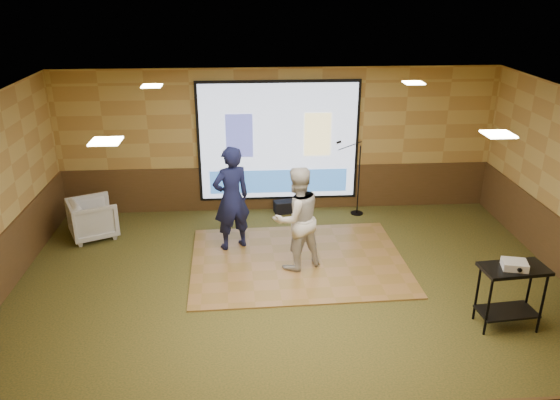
{
  "coord_description": "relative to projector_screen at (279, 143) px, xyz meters",
  "views": [
    {
      "loc": [
        -0.68,
        -7.35,
        4.62
      ],
      "look_at": [
        -0.15,
        0.77,
        1.3
      ],
      "focal_mm": 35.0,
      "sensor_mm": 36.0,
      "label": 1
    }
  ],
  "objects": [
    {
      "name": "projector",
      "position": [
        2.94,
        -4.48,
        -0.47
      ],
      "size": [
        0.38,
        0.34,
        0.11
      ],
      "primitive_type": "cube",
      "rotation": [
        0.0,
        0.0,
        -0.25
      ],
      "color": "silver",
      "rests_on": "av_table"
    },
    {
      "name": "dance_floor",
      "position": [
        0.19,
        -2.37,
        -1.46
      ],
      "size": [
        3.78,
        2.93,
        0.03
      ],
      "primitive_type": "cube",
      "rotation": [
        0.0,
        0.0,
        0.03
      ],
      "color": "olive",
      "rests_on": "ground"
    },
    {
      "name": "room_shell",
      "position": [
        0.0,
        -3.44,
        0.62
      ],
      "size": [
        9.04,
        7.04,
        3.02
      ],
      "color": "tan",
      "rests_on": "ground"
    },
    {
      "name": "downlight_ne",
      "position": [
        2.2,
        -1.64,
        1.5
      ],
      "size": [
        0.32,
        0.32,
        0.02
      ],
      "primitive_type": "cube",
      "color": "beige",
      "rests_on": "room_shell"
    },
    {
      "name": "duffel_bag",
      "position": [
        0.11,
        -0.19,
        -1.35
      ],
      "size": [
        0.45,
        0.34,
        0.25
      ],
      "primitive_type": "cube",
      "rotation": [
        0.0,
        0.0,
        0.17
      ],
      "color": "black",
      "rests_on": "ground"
    },
    {
      "name": "downlight_nw",
      "position": [
        -2.2,
        -1.64,
        1.5
      ],
      "size": [
        0.32,
        0.32,
        0.02
      ],
      "primitive_type": "cube",
      "color": "beige",
      "rests_on": "room_shell"
    },
    {
      "name": "downlight_se",
      "position": [
        2.2,
        -4.94,
        1.5
      ],
      "size": [
        0.32,
        0.32,
        0.02
      ],
      "primitive_type": "cube",
      "color": "beige",
      "rests_on": "room_shell"
    },
    {
      "name": "wainscot_back",
      "position": [
        0.0,
        0.04,
        -1.0
      ],
      "size": [
        9.0,
        0.04,
        0.95
      ],
      "primitive_type": "cube",
      "color": "#483318",
      "rests_on": "ground"
    },
    {
      "name": "player_right",
      "position": [
        0.14,
        -2.57,
        -0.55
      ],
      "size": [
        1.07,
        0.98,
        1.79
      ],
      "primitive_type": "imported",
      "rotation": [
        0.0,
        0.0,
        3.56
      ],
      "color": "beige",
      "rests_on": "dance_floor"
    },
    {
      "name": "banquet_chair",
      "position": [
        -3.61,
        -1.11,
        -1.1
      ],
      "size": [
        1.1,
        1.09,
        0.76
      ],
      "primitive_type": "imported",
      "rotation": [
        0.0,
        0.0,
        2.01
      ],
      "color": "gray",
      "rests_on": "ground"
    },
    {
      "name": "ground",
      "position": [
        0.0,
        -3.44,
        -1.47
      ],
      "size": [
        9.0,
        9.0,
        0.0
      ],
      "primitive_type": "plane",
      "color": "#2A3417",
      "rests_on": "ground"
    },
    {
      "name": "mic_stand",
      "position": [
        1.58,
        -0.35,
        -0.98
      ],
      "size": [
        0.63,
        0.26,
        1.61
      ],
      "rotation": [
        0.0,
        0.0,
        -0.0
      ],
      "color": "black",
      "rests_on": "ground"
    },
    {
      "name": "av_table",
      "position": [
        2.96,
        -4.46,
        -0.81
      ],
      "size": [
        0.9,
        0.47,
        0.95
      ],
      "rotation": [
        0.0,
        0.0,
        0.1
      ],
      "color": "black",
      "rests_on": "ground"
    },
    {
      "name": "downlight_sw",
      "position": [
        -2.2,
        -4.94,
        1.5
      ],
      "size": [
        0.32,
        0.32,
        0.02
      ],
      "primitive_type": "cube",
      "color": "beige",
      "rests_on": "room_shell"
    },
    {
      "name": "player_left",
      "position": [
        -0.95,
        -1.77,
        -0.49
      ],
      "size": [
        0.83,
        0.72,
        1.92
      ],
      "primitive_type": "imported",
      "rotation": [
        0.0,
        0.0,
        3.59
      ],
      "color": "#13173D",
      "rests_on": "dance_floor"
    },
    {
      "name": "projector_screen",
      "position": [
        0.0,
        0.0,
        0.0
      ],
      "size": [
        3.32,
        0.06,
        2.52
      ],
      "color": "black",
      "rests_on": "room_shell"
    }
  ]
}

